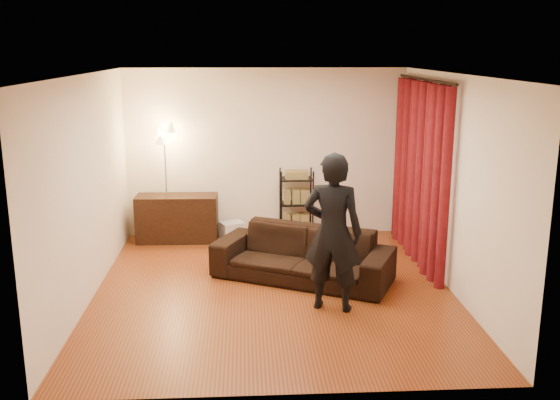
{
  "coord_description": "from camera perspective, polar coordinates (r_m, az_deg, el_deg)",
  "views": [
    {
      "loc": [
        -0.34,
        -7.46,
        3.0
      ],
      "look_at": [
        0.1,
        0.3,
        1.1
      ],
      "focal_mm": 40.0,
      "sensor_mm": 36.0,
      "label": 1
    }
  ],
  "objects": [
    {
      "name": "curtain_rod",
      "position": [
        8.95,
        13.14,
        10.69
      ],
      "size": [
        0.04,
        2.65,
        0.04
      ],
      "primitive_type": "cylinder",
      "rotation": [
        1.57,
        0.0,
        0.0
      ],
      "color": "black",
      "rests_on": "wall_right"
    },
    {
      "name": "wall_right",
      "position": [
        8.07,
        15.55,
        1.43
      ],
      "size": [
        0.0,
        5.0,
        5.0
      ],
      "primitive_type": "plane",
      "rotation": [
        1.57,
        0.0,
        -1.57
      ],
      "color": "white",
      "rests_on": "ground"
    },
    {
      "name": "floor_lamp",
      "position": [
        9.97,
        -10.37,
        1.44
      ],
      "size": [
        0.36,
        0.36,
        1.83
      ],
      "primitive_type": null,
      "rotation": [
        0.0,
        0.0,
        0.1
      ],
      "color": "silver",
      "rests_on": "ground"
    },
    {
      "name": "curtain",
      "position": [
        9.1,
        12.57,
        2.48
      ],
      "size": [
        0.22,
        2.65,
        2.55
      ],
      "primitive_type": null,
      "color": "maroon",
      "rests_on": "ground"
    },
    {
      "name": "person",
      "position": [
        7.21,
        4.84,
        -2.96
      ],
      "size": [
        0.79,
        0.64,
        1.87
      ],
      "primitive_type": "imported",
      "rotation": [
        0.0,
        0.0,
        2.82
      ],
      "color": "black",
      "rests_on": "ground"
    },
    {
      "name": "ceiling",
      "position": [
        7.48,
        -0.65,
        11.43
      ],
      "size": [
        5.0,
        5.0,
        0.0
      ],
      "primitive_type": "plane",
      "rotation": [
        3.14,
        0.0,
        0.0
      ],
      "color": "white",
      "rests_on": "ground"
    },
    {
      "name": "storage_boxes",
      "position": [
        10.05,
        -4.38,
        -2.81
      ],
      "size": [
        0.43,
        0.39,
        0.29
      ],
      "primitive_type": null,
      "rotation": [
        0.0,
        0.0,
        0.38
      ],
      "color": "silver",
      "rests_on": "ground"
    },
    {
      "name": "wall_left",
      "position": [
        7.88,
        -17.2,
        1.02
      ],
      "size": [
        0.0,
        5.0,
        5.0
      ],
      "primitive_type": "plane",
      "rotation": [
        1.57,
        0.0,
        1.57
      ],
      "color": "white",
      "rests_on": "ground"
    },
    {
      "name": "floor",
      "position": [
        8.05,
        -0.59,
        -8.15
      ],
      "size": [
        5.0,
        5.0,
        0.0
      ],
      "primitive_type": "plane",
      "color": "brown",
      "rests_on": "ground"
    },
    {
      "name": "sofa",
      "position": [
        8.27,
        2.07,
        -5.03
      ],
      "size": [
        2.49,
        1.83,
        0.68
      ],
      "primitive_type": "imported",
      "rotation": [
        0.0,
        0.0,
        -0.45
      ],
      "color": "black",
      "rests_on": "ground"
    },
    {
      "name": "media_cabinet",
      "position": [
        10.03,
        -9.37,
        -1.66
      ],
      "size": [
        1.28,
        0.5,
        0.74
      ],
      "primitive_type": "cube",
      "rotation": [
        0.0,
        0.0,
        -0.02
      ],
      "color": "black",
      "rests_on": "ground"
    },
    {
      "name": "wall_front",
      "position": [
        5.24,
        0.66,
        -4.63
      ],
      "size": [
        5.0,
        0.0,
        5.0
      ],
      "primitive_type": "plane",
      "rotation": [
        -1.57,
        0.0,
        0.0
      ],
      "color": "white",
      "rests_on": "ground"
    },
    {
      "name": "wire_shelf",
      "position": [
        10.07,
        1.5,
        -0.31
      ],
      "size": [
        0.54,
        0.4,
        1.11
      ],
      "primitive_type": null,
      "rotation": [
        0.0,
        0.0,
        0.1
      ],
      "color": "black",
      "rests_on": "ground"
    },
    {
      "name": "wall_back",
      "position": [
        10.11,
        -1.28,
        4.33
      ],
      "size": [
        5.0,
        0.0,
        5.0
      ],
      "primitive_type": "plane",
      "rotation": [
        1.57,
        0.0,
        0.0
      ],
      "color": "white",
      "rests_on": "ground"
    }
  ]
}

